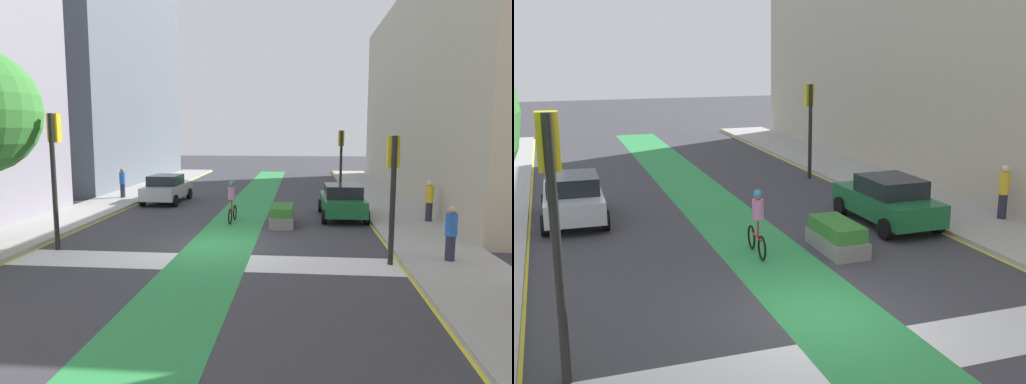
# 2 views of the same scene
# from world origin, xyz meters

# --- Properties ---
(ground_plane) EXTENTS (120.00, 120.00, 0.00)m
(ground_plane) POSITION_xyz_m (0.00, 0.00, 0.00)
(ground_plane) COLOR #38383D
(bike_lane_paint) EXTENTS (2.40, 60.00, 0.01)m
(bike_lane_paint) POSITION_xyz_m (0.19, 0.00, 0.00)
(bike_lane_paint) COLOR #2D8C47
(bike_lane_paint) RESTS_ON ground_plane
(crosswalk_band) EXTENTS (12.00, 1.80, 0.01)m
(crosswalk_band) POSITION_xyz_m (0.00, -2.00, 0.00)
(crosswalk_band) COLOR silver
(crosswalk_band) RESTS_ON ground_plane
(sidewalk_left) EXTENTS (3.00, 60.00, 0.15)m
(sidewalk_left) POSITION_xyz_m (-7.50, 0.00, 0.07)
(sidewalk_left) COLOR #9E9E99
(sidewalk_left) RESTS_ON ground_plane
(curb_stripe_left) EXTENTS (0.16, 60.00, 0.01)m
(curb_stripe_left) POSITION_xyz_m (-6.00, 0.00, 0.01)
(curb_stripe_left) COLOR yellow
(curb_stripe_left) RESTS_ON ground_plane
(sidewalk_right) EXTENTS (3.00, 60.00, 0.15)m
(sidewalk_right) POSITION_xyz_m (7.50, 0.00, 0.07)
(sidewalk_right) COLOR #9E9E99
(sidewalk_right) RESTS_ON ground_plane
(curb_stripe_right) EXTENTS (0.16, 60.00, 0.01)m
(curb_stripe_right) POSITION_xyz_m (6.00, 0.00, 0.01)
(curb_stripe_right) COLOR yellow
(curb_stripe_right) RESTS_ON ground_plane
(traffic_signal_near_right) EXTENTS (0.35, 0.52, 3.86)m
(traffic_signal_near_right) POSITION_xyz_m (5.68, -1.59, 2.72)
(traffic_signal_near_right) COLOR black
(traffic_signal_near_right) RESTS_ON ground_plane
(traffic_signal_near_left) EXTENTS (0.35, 0.52, 4.57)m
(traffic_signal_near_left) POSITION_xyz_m (-5.20, -0.96, 3.19)
(traffic_signal_near_left) COLOR black
(traffic_signal_near_left) RESTS_ON ground_plane
(traffic_signal_far_right) EXTENTS (0.35, 0.52, 4.05)m
(traffic_signal_far_right) POSITION_xyz_m (5.42, 13.33, 2.85)
(traffic_signal_far_right) COLOR black
(traffic_signal_far_right) RESTS_ON ground_plane
(car_green_right_far) EXTENTS (2.07, 4.22, 1.57)m
(car_green_right_far) POSITION_xyz_m (4.88, 5.68, 0.80)
(car_green_right_far) COLOR #196033
(car_green_right_far) RESTS_ON ground_plane
(car_silver_left_far) EXTENTS (2.07, 4.22, 1.57)m
(car_silver_left_far) POSITION_xyz_m (-4.57, 9.49, 0.80)
(car_silver_left_far) COLOR #B2B7BF
(car_silver_left_far) RESTS_ON ground_plane
(cyclist_in_lane) EXTENTS (0.32, 1.73, 1.86)m
(cyclist_in_lane) POSITION_xyz_m (-0.03, 4.16, 0.97)
(cyclist_in_lane) COLOR black
(cyclist_in_lane) RESTS_ON ground_plane
(pedestrian_sidewalk_right_a) EXTENTS (0.34, 0.34, 1.65)m
(pedestrian_sidewalk_right_a) POSITION_xyz_m (7.42, -1.62, 0.99)
(pedestrian_sidewalk_right_a) COLOR #262638
(pedestrian_sidewalk_right_a) RESTS_ON sidewalk_right
(pedestrian_sidewalk_left_a) EXTENTS (0.34, 0.34, 1.70)m
(pedestrian_sidewalk_left_a) POSITION_xyz_m (-7.41, 10.15, 1.02)
(pedestrian_sidewalk_left_a) COLOR #262638
(pedestrian_sidewalk_left_a) RESTS_ON sidewalk_left
(pedestrian_sidewalk_right_b) EXTENTS (0.34, 0.34, 1.76)m
(pedestrian_sidewalk_right_b) POSITION_xyz_m (8.46, 4.57, 1.05)
(pedestrian_sidewalk_right_b) COLOR #262638
(pedestrian_sidewalk_right_b) RESTS_ON sidewalk_right
(median_planter) EXTENTS (1.00, 2.19, 0.85)m
(median_planter) POSITION_xyz_m (2.19, 3.80, 0.40)
(median_planter) COLOR slate
(median_planter) RESTS_ON ground_plane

